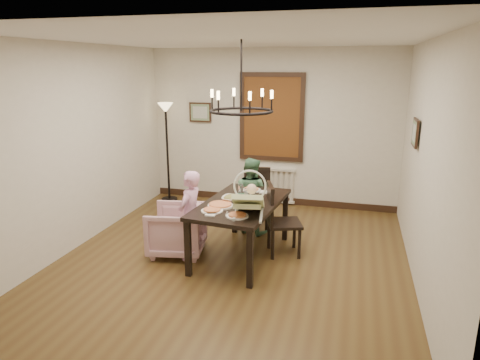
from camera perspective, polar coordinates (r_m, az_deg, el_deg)
The scene contains 17 objects.
room_shell at distance 5.70m, azimuth 0.10°, elevation 3.95°, with size 4.51×5.00×2.81m.
dining_table at distance 5.63m, azimuth 0.16°, elevation -3.78°, with size 1.08×1.72×0.77m.
chair_far at distance 6.69m, azimuth 2.19°, elevation -2.54°, with size 0.42×0.42×0.95m, color black, non-canonical shape.
chair_right at distance 5.80m, azimuth 5.95°, elevation -5.21°, with size 0.44×0.44×0.99m, color black, non-canonical shape.
armchair at distance 5.91m, azimuth -8.47°, elevation -6.60°, with size 0.72×0.73×0.67m, color #C496A1.
elderly_woman at distance 5.68m, azimuth -6.63°, elevation -5.70°, with size 0.36×0.24×1.00m, color #DB9AC0.
seated_man at distance 6.52m, azimuth 1.40°, elevation -2.92°, with size 0.47×0.37×0.97m, color #497A55.
baby_bouncer at distance 5.08m, azimuth 1.17°, elevation -2.67°, with size 0.41×0.57×0.38m, color beige, non-canonical shape.
salad_bowl at distance 5.62m, azimuth -1.02°, elevation -2.49°, with size 0.33×0.33×0.08m, color white.
pizza_platter at distance 5.43m, azimuth -2.64°, elevation -3.35°, with size 0.33×0.33×0.04m, color tan.
drinking_glass at distance 5.75m, azimuth 0.84°, elevation -1.85°, with size 0.06×0.06×0.12m, color silver.
window_blinds at distance 7.69m, azimuth 4.23°, elevation 8.33°, with size 1.00×0.03×1.40m, color #5E3412.
radiator at distance 7.95m, azimuth 4.09°, elevation -0.63°, with size 0.92×0.12×0.62m, color silver, non-canonical shape.
picture_back at distance 8.06m, azimuth -5.32°, elevation 8.98°, with size 0.42×0.03×0.36m, color black.
picture_right at distance 6.04m, azimuth 22.33°, elevation 5.85°, with size 0.42×0.03×0.36m, color black.
floor_lamp at distance 8.09m, azimuth -9.64°, elevation 3.48°, with size 0.30×0.30×1.80m, color black, non-canonical shape.
chandelier at distance 5.36m, azimuth 0.18°, elevation 9.17°, with size 0.80×0.80×0.04m, color black.
Camera 1 is at (1.46, -5.03, 2.51)m, focal length 32.00 mm.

